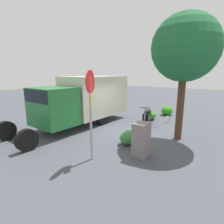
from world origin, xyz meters
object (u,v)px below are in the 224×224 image
street_tree (185,49)px  utility_cabinet (141,140)px  box_truck_near (84,98)px  stop_sign (91,102)px  motorcycle (147,117)px  bike_rack_hoop (167,122)px

street_tree → utility_cabinet: (2.64, -0.56, -3.41)m
box_truck_near → stop_sign: size_ratio=2.39×
stop_sign → street_tree: (-3.94, 1.83, 1.96)m
motorcycle → box_truck_near: bearing=-73.6°
stop_sign → street_tree: bearing=155.1°
stop_sign → street_tree: 4.76m
street_tree → utility_cabinet: bearing=-12.0°
bike_rack_hoop → motorcycle: bearing=-28.1°
box_truck_near → motorcycle: size_ratio=4.25×
box_truck_near → street_tree: street_tree is taller
box_truck_near → street_tree: bearing=100.2°
street_tree → bike_rack_hoop: bearing=-150.4°
motorcycle → street_tree: (1.07, 2.13, 3.53)m
stop_sign → utility_cabinet: (-1.30, 1.27, -1.45)m
utility_cabinet → stop_sign: bearing=-44.4°
box_truck_near → motorcycle: box_truck_near is taller
motorcycle → utility_cabinet: size_ratio=1.38×
motorcycle → bike_rack_hoop: 1.65m
stop_sign → motorcycle: bearing=-176.5°
bike_rack_hoop → utility_cabinet: bearing=9.3°
box_truck_near → stop_sign: 4.62m
box_truck_near → motorcycle: 3.87m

